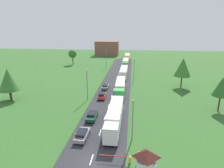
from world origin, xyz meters
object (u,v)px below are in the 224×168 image
object	(u,v)px
car_lead	(82,135)
car_third	(102,95)
barrier_gate	(124,158)
tree_maple	(72,54)
truck_fifth	(127,57)
tree_pine	(222,87)
truck_lead	(115,116)
car_second	(92,116)
lamppost_fourth	(106,59)
truck_second	(120,87)
motorcycle_courier	(76,135)
truck_fourth	(126,63)
guard_booth	(146,163)
car_fourth	(105,86)
distant_building	(107,48)
lamppost_lead	(133,118)
tree_birch	(183,67)
lamppost_third	(134,69)
person_lead	(138,156)
lamppost_second	(87,83)
truck_third	(124,72)
tree_oak	(8,80)

from	to	relation	value
car_lead	car_third	bearing A→B (deg)	88.98
barrier_gate	tree_maple	xyz separation A→B (m)	(-29.72, 73.09, 4.67)
truck_fifth	tree_pine	xyz separation A→B (m)	(23.06, -65.36, 3.71)
truck_lead	barrier_gate	world-z (taller)	truck_lead
truck_fifth	car_second	xyz separation A→B (m)	(-5.06, -72.67, -1.35)
lamppost_fourth	truck_second	bearing A→B (deg)	-76.00
motorcycle_courier	barrier_gate	world-z (taller)	barrier_gate
barrier_gate	lamppost_fourth	size ratio (longest dim) A/B	0.57
car_second	barrier_gate	bearing A→B (deg)	-60.19
motorcycle_courier	lamppost_fourth	size ratio (longest dim) A/B	0.24
truck_fourth	car_lead	size ratio (longest dim) A/B	2.82
car_lead	tree_pine	distance (m)	32.33
car_lead	guard_booth	world-z (taller)	guard_booth
car_second	tree_pine	xyz separation A→B (m)	(28.12, 7.31, 5.06)
car_fourth	truck_fourth	bearing A→B (deg)	81.91
car_third	tree_pine	size ratio (longest dim) A/B	0.50
tree_maple	car_third	bearing A→B (deg)	-64.71
guard_booth	distant_building	world-z (taller)	distant_building
truck_fifth	lamppost_lead	world-z (taller)	lamppost_lead
truck_lead	tree_pine	world-z (taller)	tree_pine
car_lead	car_fourth	distance (m)	28.81
tree_birch	lamppost_third	bearing A→B (deg)	157.08
truck_second	tree_birch	bearing A→B (deg)	25.32
car_third	person_lead	world-z (taller)	person_lead
truck_lead	truck_fourth	bearing A→B (deg)	90.25
motorcycle_courier	guard_booth	xyz separation A→B (m)	(11.58, -8.02, 1.52)
car_second	lamppost_lead	xyz separation A→B (m)	(8.45, -6.99, 3.43)
truck_lead	truck_second	size ratio (longest dim) A/B	1.05
truck_fourth	guard_booth	world-z (taller)	guard_booth
truck_lead	lamppost_second	bearing A→B (deg)	122.30
truck_fourth	distant_building	bearing A→B (deg)	109.35
truck_fourth	distant_building	world-z (taller)	distant_building
truck_fifth	distant_building	world-z (taller)	distant_building
guard_booth	tree_birch	distance (m)	43.10
truck_lead	car_third	size ratio (longest dim) A/B	3.68
truck_fourth	guard_booth	xyz separation A→B (m)	(5.48, -71.01, -0.03)
truck_lead	person_lead	size ratio (longest dim) A/B	8.59
truck_third	lamppost_third	xyz separation A→B (m)	(3.86, -4.53, 2.35)
truck_fourth	barrier_gate	size ratio (longest dim) A/B	2.77
motorcycle_courier	car_second	bearing A→B (deg)	79.89
truck_fourth	tree_maple	world-z (taller)	tree_maple
truck_second	tree_birch	size ratio (longest dim) A/B	1.50
tree_oak	distant_building	bearing A→B (deg)	80.66
truck_third	car_second	xyz separation A→B (m)	(-4.89, -36.11, -1.30)
truck_fourth	truck_lead	bearing A→B (deg)	-89.75
lamppost_fourth	car_fourth	bearing A→B (deg)	-82.77
truck_lead	lamppost_second	xyz separation A→B (m)	(-8.44, 13.34, 2.45)
lamppost_lead	lamppost_fourth	xyz separation A→B (m)	(-12.42, 58.77, 0.28)
truck_third	guard_booth	world-z (taller)	guard_booth
lamppost_third	tree_maple	world-z (taller)	lamppost_third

